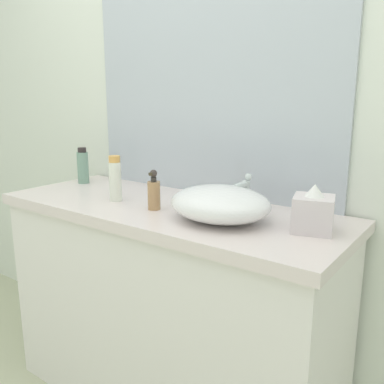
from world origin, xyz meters
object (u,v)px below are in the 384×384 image
(soap_dispenser, at_px, (154,193))
(lotion_bottle, at_px, (83,166))
(perfume_bottle, at_px, (115,179))
(tissue_box, at_px, (313,212))
(sink_basin, at_px, (220,204))

(soap_dispenser, distance_m, lotion_bottle, 0.64)
(soap_dispenser, height_order, perfume_bottle, perfume_bottle)
(lotion_bottle, height_order, tissue_box, lotion_bottle)
(sink_basin, xyz_separation_m, lotion_bottle, (-0.91, 0.14, 0.02))
(sink_basin, relative_size, lotion_bottle, 2.05)
(sink_basin, height_order, perfume_bottle, perfume_bottle)
(soap_dispenser, bearing_deg, tissue_box, 9.75)
(perfume_bottle, bearing_deg, lotion_bottle, 158.34)
(perfume_bottle, xyz_separation_m, tissue_box, (0.82, 0.10, -0.03))
(soap_dispenser, bearing_deg, perfume_bottle, 177.97)
(sink_basin, bearing_deg, perfume_bottle, -177.92)
(lotion_bottle, xyz_separation_m, perfume_bottle, (0.40, -0.16, 0.01))
(soap_dispenser, xyz_separation_m, tissue_box, (0.60, 0.10, 0.00))
(perfume_bottle, distance_m, tissue_box, 0.83)
(sink_basin, bearing_deg, lotion_bottle, 171.25)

